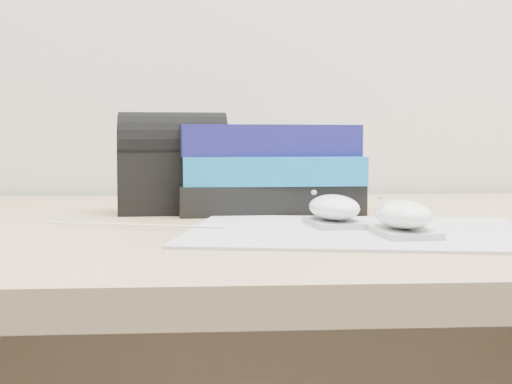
{
  "coord_description": "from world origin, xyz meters",
  "views": [
    {
      "loc": [
        -0.11,
        0.72,
        0.82
      ],
      "look_at": [
        -0.06,
        1.48,
        0.77
      ],
      "focal_mm": 50.0,
      "sensor_mm": 36.0,
      "label": 1
    }
  ],
  "objects": [
    {
      "name": "mousepad",
      "position": [
        0.05,
        1.44,
        0.73
      ],
      "size": [
        0.39,
        0.33,
        0.0
      ],
      "primitive_type": "cube",
      "rotation": [
        0.0,
        0.0,
        -0.18
      ],
      "color": "gray",
      "rests_on": "desk"
    },
    {
      "name": "mouse_rear",
      "position": [
        0.03,
        1.48,
        0.75
      ],
      "size": [
        0.06,
        0.1,
        0.04
      ],
      "color": "#A7A7A9",
      "rests_on": "mousepad"
    },
    {
      "name": "mouse_front",
      "position": [
        0.08,
        1.4,
        0.75
      ],
      "size": [
        0.06,
        0.1,
        0.04
      ],
      "color": "#AEAEB1",
      "rests_on": "mousepad"
    },
    {
      "name": "usb_cable",
      "position": [
        -0.19,
        1.49,
        0.73
      ],
      "size": [
        0.19,
        0.06,
        0.0
      ],
      "primitive_type": "cylinder",
      "rotation": [
        0.0,
        1.57,
        -0.28
      ],
      "color": "white",
      "rests_on": "mousepad"
    },
    {
      "name": "book_stack",
      "position": [
        -0.03,
        1.69,
        0.79
      ],
      "size": [
        0.25,
        0.2,
        0.12
      ],
      "color": "black",
      "rests_on": "desk"
    },
    {
      "name": "pouch",
      "position": [
        -0.15,
        1.67,
        0.79
      ],
      "size": [
        0.14,
        0.1,
        0.13
      ],
      "color": "black",
      "rests_on": "desk"
    }
  ]
}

